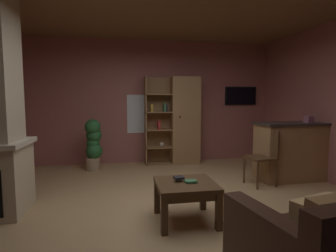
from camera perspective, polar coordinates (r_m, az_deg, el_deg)
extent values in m
cube|color=tan|center=(3.62, 1.17, -17.55)|extent=(5.70, 5.57, 0.02)
cube|color=#9E5B56|center=(6.12, -3.99, 5.13)|extent=(5.82, 0.06, 2.75)
cube|color=white|center=(6.08, -5.84, 2.58)|extent=(0.61, 0.01, 0.86)
cube|color=#997047|center=(5.99, 3.63, 1.17)|extent=(0.63, 0.38, 1.93)
cube|color=#997047|center=(6.06, -2.33, 1.23)|extent=(0.58, 0.02, 1.93)
cube|color=#997047|center=(5.85, -4.81, 1.06)|extent=(0.02, 0.38, 1.93)
sphere|color=black|center=(5.75, 2.60, 1.97)|extent=(0.04, 0.04, 0.04)
cube|color=#997047|center=(6.03, -2.06, -7.98)|extent=(0.58, 0.38, 0.02)
cube|color=#997047|center=(5.95, -2.08, -4.46)|extent=(0.58, 0.38, 0.02)
cube|color=#997047|center=(5.90, -2.09, -0.77)|extent=(0.58, 0.38, 0.02)
cube|color=#997047|center=(5.87, -2.10, 2.98)|extent=(0.58, 0.38, 0.02)
cube|color=#997047|center=(5.87, -2.11, 6.74)|extent=(0.58, 0.38, 0.02)
cube|color=gold|center=(5.79, -3.57, 3.84)|extent=(0.04, 0.23, 0.16)
cube|color=black|center=(5.83, -0.44, 3.86)|extent=(0.04, 0.23, 0.16)
cube|color=#B22D2D|center=(5.83, -1.99, 0.18)|extent=(0.04, 0.23, 0.19)
cube|color=#387247|center=(5.83, -0.79, 4.02)|extent=(0.03, 0.23, 0.20)
sphere|color=beige|center=(5.95, -1.33, -3.96)|extent=(0.10, 0.10, 0.10)
cube|color=#997047|center=(5.30, 25.38, -5.03)|extent=(1.31, 0.57, 0.98)
cube|color=#2D2826|center=(5.24, 25.60, 0.48)|extent=(1.37, 0.63, 0.04)
cube|color=#995972|center=(5.28, 27.86, 1.24)|extent=(0.13, 0.13, 0.11)
cube|color=tan|center=(2.31, 29.28, -17.62)|extent=(0.45, 0.26, 0.36)
cube|color=olive|center=(2.20, 32.00, -17.77)|extent=(0.45, 0.24, 0.42)
cube|color=#4C331E|center=(3.17, 3.83, -12.36)|extent=(0.68, 0.65, 0.05)
cube|color=#4C331E|center=(3.19, 3.83, -13.47)|extent=(0.61, 0.58, 0.08)
cube|color=#4C331E|center=(2.93, -0.79, -18.66)|extent=(0.07, 0.07, 0.41)
cube|color=#4C331E|center=(3.08, 10.82, -17.55)|extent=(0.07, 0.07, 0.41)
cube|color=#4C331E|center=(3.45, -2.36, -14.88)|extent=(0.07, 0.07, 0.41)
cube|color=#4C331E|center=(3.58, 7.49, -14.19)|extent=(0.07, 0.07, 0.41)
cube|color=#387247|center=(3.15, 4.88, -11.72)|extent=(0.13, 0.10, 0.03)
cube|color=black|center=(3.19, 2.30, -10.98)|extent=(0.12, 0.12, 0.03)
cube|color=#4C331E|center=(4.71, 19.11, -6.45)|extent=(0.48, 0.48, 0.04)
cube|color=#4C331E|center=(4.79, 21.00, -3.40)|extent=(0.10, 0.40, 0.44)
cylinder|color=#4C331E|center=(4.80, 15.97, -8.96)|extent=(0.04, 0.04, 0.46)
cylinder|color=#4C331E|center=(4.52, 18.60, -9.93)|extent=(0.04, 0.04, 0.46)
cylinder|color=#4C331E|center=(5.01, 19.40, -8.46)|extent=(0.04, 0.04, 0.46)
cylinder|color=#4C331E|center=(4.74, 22.12, -9.33)|extent=(0.04, 0.04, 0.46)
cylinder|color=#9E896B|center=(5.68, -15.80, -7.78)|extent=(0.28, 0.28, 0.26)
sphere|color=#235B2D|center=(5.63, -15.49, -5.19)|extent=(0.33, 0.33, 0.33)
sphere|color=#235B2D|center=(5.63, -15.70, -3.55)|extent=(0.27, 0.27, 0.27)
sphere|color=#235B2D|center=(5.61, -15.54, -1.90)|extent=(0.31, 0.31, 0.31)
sphere|color=#235B2D|center=(5.55, -15.80, -0.19)|extent=(0.31, 0.31, 0.31)
cube|color=black|center=(6.66, 15.23, 6.23)|extent=(0.76, 0.05, 0.43)
cube|color=black|center=(6.64, 15.33, 6.23)|extent=(0.72, 0.01, 0.39)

